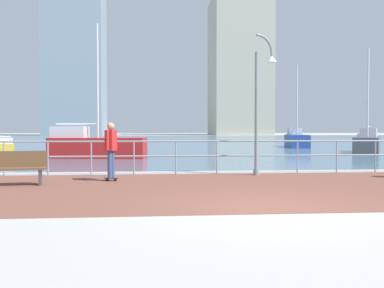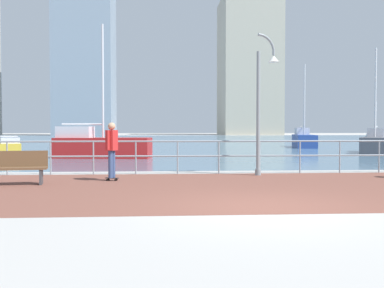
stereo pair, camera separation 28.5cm
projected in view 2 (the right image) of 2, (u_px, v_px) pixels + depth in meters
name	position (u px, v px, depth m)	size (l,w,h in m)	color
ground	(180.00, 143.00, 48.46)	(220.00, 220.00, 0.00)	#ADAAA5
brick_paving	(237.00, 188.00, 11.52)	(28.00, 7.24, 0.01)	brown
harbor_water	(177.00, 140.00, 60.00)	(180.00, 88.00, 0.00)	slate
waterfront_railing	(219.00, 151.00, 15.10)	(25.25, 0.06, 1.13)	#8C99A3
lamppost	(263.00, 97.00, 14.58)	(0.80, 0.40, 4.62)	gray
skateboarder	(112.00, 146.00, 13.04)	(0.41, 0.55, 1.71)	black
park_bench	(17.00, 167.00, 12.10)	(1.64, 0.65, 0.92)	brown
sailboat_red	(304.00, 139.00, 36.67)	(2.36, 5.01, 6.77)	#284799
sailboat_yellow	(100.00, 145.00, 23.28)	(5.11, 2.23, 6.94)	#B21E1E
sailboat_teal	(375.00, 140.00, 45.31)	(0.98, 3.07, 4.30)	#197266
sailboat_gray	(375.00, 143.00, 28.24)	(3.56, 4.79, 6.58)	#595960
tower_brick	(85.00, 60.00, 104.97)	(13.31, 12.50, 37.14)	#8493A3
tower_concrete	(249.00, 67.00, 114.32)	(14.23, 17.07, 36.61)	#B2AD99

